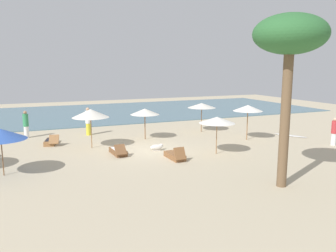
{
  "coord_description": "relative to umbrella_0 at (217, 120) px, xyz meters",
  "views": [
    {
      "loc": [
        -6.31,
        -17.89,
        4.77
      ],
      "look_at": [
        1.78,
        1.37,
        1.1
      ],
      "focal_mm": 36.48,
      "sensor_mm": 36.0,
      "label": 1
    }
  ],
  "objects": [
    {
      "name": "umbrella_0",
      "position": [
        0.0,
        0.0,
        0.0
      ],
      "size": [
        1.97,
        1.97,
        2.07
      ],
      "color": "olive",
      "rests_on": "ground_plane"
    },
    {
      "name": "person_0",
      "position": [
        7.69,
        -0.95,
        -1.03
      ],
      "size": [
        0.5,
        0.5,
        1.7
      ],
      "color": "white",
      "rests_on": "ground_plane"
    },
    {
      "name": "palm_0",
      "position": [
        -0.23,
        -5.48,
        3.87
      ],
      "size": [
        2.79,
        2.79,
        6.73
      ],
      "color": "brown",
      "rests_on": "ground_plane"
    },
    {
      "name": "ocean_water",
      "position": [
        -3.22,
        19.07,
        -1.86
      ],
      "size": [
        48.0,
        16.0,
        0.06
      ],
      "primitive_type": "cube",
      "color": "slate",
      "rests_on": "ground_plane"
    },
    {
      "name": "dog",
      "position": [
        -2.74,
        1.98,
        -1.7
      ],
      "size": [
        0.8,
        0.43,
        0.36
      ],
      "color": "silver",
      "rests_on": "ground_plane"
    },
    {
      "name": "surfboard",
      "position": [
        7.23,
        2.24,
        -1.85
      ],
      "size": [
        1.56,
        2.22,
        0.07
      ],
      "color": "silver",
      "rests_on": "ground_plane"
    },
    {
      "name": "person_2",
      "position": [
        -9.61,
        8.65,
        -0.96
      ],
      "size": [
        0.51,
        0.51,
        1.84
      ],
      "color": "white",
      "rests_on": "ground_plane"
    },
    {
      "name": "umbrella_2",
      "position": [
        -10.62,
        0.36,
        -0.02
      ],
      "size": [
        2.19,
        2.19,
        2.11
      ],
      "color": "brown",
      "rests_on": "ground_plane"
    },
    {
      "name": "lounger_3",
      "position": [
        -5.02,
        1.96,
        -1.71
      ],
      "size": [
        0.69,
        1.74,
        0.67
      ],
      "color": "brown",
      "rests_on": "ground_plane"
    },
    {
      "name": "lounger_0",
      "position": [
        -2.52,
        -0.09,
        -1.72
      ],
      "size": [
        0.66,
        1.65,
        0.75
      ],
      "color": "brown",
      "rests_on": "ground_plane"
    },
    {
      "name": "lounger_2",
      "position": [
        -8.24,
        5.99,
        -1.71
      ],
      "size": [
        0.95,
        1.79,
        0.68
      ],
      "color": "olive",
      "rests_on": "ground_plane"
    },
    {
      "name": "umbrella_3",
      "position": [
        -2.38,
        5.12,
        -0.04
      ],
      "size": [
        1.9,
        1.9,
        2.04
      ],
      "color": "brown",
      "rests_on": "ground_plane"
    },
    {
      "name": "umbrella_6",
      "position": [
        2.3,
        6.02,
        0.06
      ],
      "size": [
        2.04,
        2.04,
        2.12
      ],
      "color": "brown",
      "rests_on": "ground_plane"
    },
    {
      "name": "umbrella_1",
      "position": [
        -6.08,
        4.02,
        0.18
      ],
      "size": [
        2.15,
        2.15,
        2.32
      ],
      "color": "olive",
      "rests_on": "ground_plane"
    },
    {
      "name": "ground_plane",
      "position": [
        -3.22,
        2.07,
        -1.89
      ],
      "size": [
        60.0,
        60.0,
        0.0
      ],
      "primitive_type": "plane",
      "color": "#BCAD8E"
    },
    {
      "name": "umbrella_4",
      "position": [
        3.73,
        2.4,
        0.21
      ],
      "size": [
        1.92,
        1.92,
        2.3
      ],
      "color": "olive",
      "rests_on": "ground_plane"
    },
    {
      "name": "person_1",
      "position": [
        -5.59,
        7.97,
        -0.9
      ],
      "size": [
        0.48,
        0.48,
        1.95
      ],
      "color": "yellow",
      "rests_on": "ground_plane"
    }
  ]
}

